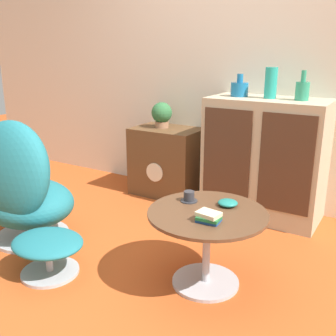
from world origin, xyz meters
TOP-DOWN VIEW (x-y plane):
  - ground_plane at (0.00, 0.00)m, footprint 12.00×12.00m
  - wall_back at (0.00, 1.64)m, footprint 6.40×0.06m
  - sideboard at (0.33, 1.37)m, footprint 0.92×0.49m
  - tv_console at (-0.61, 1.40)m, footprint 0.63×0.44m
  - egg_chair at (-0.97, 0.03)m, footprint 0.71×0.65m
  - ottoman at (-0.48, -0.19)m, footprint 0.46×0.39m
  - coffee_table at (0.38, 0.22)m, footprint 0.68×0.68m
  - vase_leftmost at (0.08, 1.37)m, footprint 0.14×0.14m
  - vase_inner_left at (0.33, 1.37)m, footprint 0.09×0.09m
  - vase_inner_right at (0.57, 1.37)m, footprint 0.10×0.10m
  - potted_plant at (-0.67, 1.40)m, footprint 0.19×0.19m
  - teacup at (0.22, 0.30)m, footprint 0.10×0.10m
  - book_stack at (0.44, 0.10)m, footprint 0.13×0.11m
  - bowl at (0.44, 0.36)m, footprint 0.11×0.11m

SIDE VIEW (x-z plane):
  - ground_plane at x=0.00m, z-range 0.00..0.00m
  - ottoman at x=-0.48m, z-range 0.05..0.31m
  - tv_console at x=-0.61m, z-range 0.00..0.63m
  - coffee_table at x=0.38m, z-range 0.09..0.55m
  - egg_chair at x=-0.97m, z-range -0.05..0.86m
  - bowl at x=0.44m, z-range 0.46..0.49m
  - sideboard at x=0.33m, z-range 0.00..0.97m
  - teacup at x=0.22m, z-range 0.45..0.51m
  - book_stack at x=0.44m, z-range 0.46..0.51m
  - potted_plant at x=-0.67m, z-range 0.64..0.87m
  - vase_leftmost at x=0.08m, z-range 0.94..1.11m
  - vase_inner_right at x=0.57m, z-range 0.93..1.15m
  - vase_inner_left at x=0.33m, z-range 0.96..1.20m
  - wall_back at x=0.00m, z-range 0.00..2.60m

